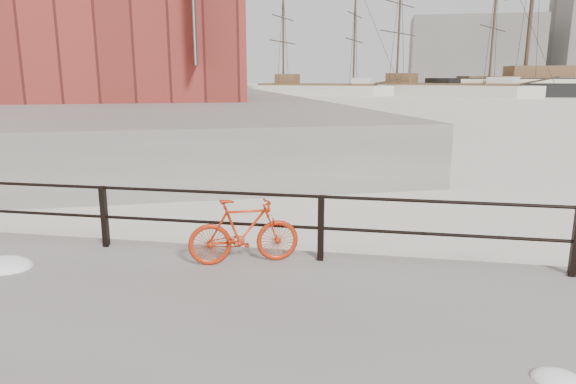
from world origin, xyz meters
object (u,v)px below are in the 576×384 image
at_px(schooner_mid, 439,96).
at_px(workboat_far, 126,104).
at_px(bicycle, 244,231).
at_px(workboat_near, 87,121).
at_px(schooner_left, 317,95).

relative_size(schooner_mid, workboat_far, 2.77).
bearing_deg(workboat_far, bicycle, -94.59).
bearing_deg(workboat_near, bicycle, -95.06).
distance_m(bicycle, workboat_far, 53.26).
bearing_deg(schooner_left, bicycle, -74.14).
bearing_deg(schooner_mid, workboat_near, -94.42).
relative_size(schooner_mid, workboat_near, 2.57).
bearing_deg(workboat_near, schooner_mid, 19.98).
distance_m(schooner_left, workboat_far, 35.48).
bearing_deg(bicycle, schooner_mid, 60.46).
bearing_deg(schooner_left, schooner_mid, 6.62).
distance_m(bicycle, schooner_left, 77.79).
relative_size(schooner_left, workboat_far, 2.27).
bearing_deg(bicycle, workboat_near, 103.61).
relative_size(bicycle, schooner_left, 0.06).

